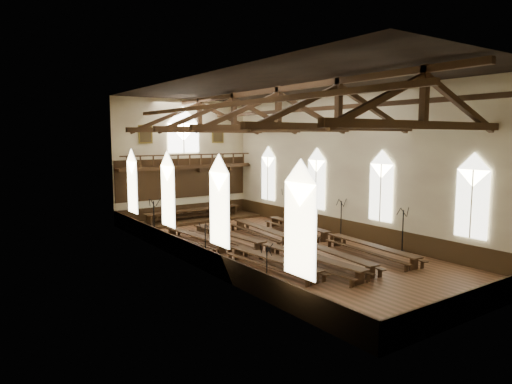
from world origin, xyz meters
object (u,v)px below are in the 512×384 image
at_px(refectory_row_c, 292,240).
at_px(candelabrum_right_near, 402,239).
at_px(high_table, 194,211).
at_px(dais, 194,220).
at_px(candelabrum_right_mid, 341,226).
at_px(candelabrum_left_far, 154,229).
at_px(candelabrum_left_near, 267,280).
at_px(refectory_row_d, 331,236).
at_px(refectory_row_b, 264,246).
at_px(refectory_row_a, 230,248).
at_px(candelabrum_right_far, 286,213).
at_px(candelabrum_left_mid, 205,253).

height_order(refectory_row_c, candelabrum_right_near, candelabrum_right_near).
relative_size(refectory_row_c, high_table, 1.68).
distance_m(dais, high_table, 0.78).
xyz_separation_m(refectory_row_c, candelabrum_right_mid, (4.85, 0.62, 0.27)).
bearing_deg(refectory_row_c, dais, 93.01).
height_order(candelabrum_left_far, candelabrum_right_near, candelabrum_left_far).
bearing_deg(candelabrum_left_near, candelabrum_left_far, 90.00).
bearing_deg(refectory_row_d, refectory_row_b, 178.65).
bearing_deg(refectory_row_a, candelabrum_right_far, 33.75).
relative_size(candelabrum_right_near, candelabrum_right_mid, 1.02).
bearing_deg(dais, candelabrum_right_mid, -64.19).
xyz_separation_m(refectory_row_c, candelabrum_left_near, (-6.25, -5.86, 0.15)).
bearing_deg(refectory_row_b, high_table, 82.06).
xyz_separation_m(refectory_row_a, candelabrum_right_near, (8.95, -5.17, 0.33)).
distance_m(candelabrum_left_mid, candelabrum_right_near, 11.84).
xyz_separation_m(candelabrum_right_near, candelabrum_right_far, (0.00, 11.15, 0.03)).
distance_m(high_table, candelabrum_right_far, 7.60).
relative_size(candelabrum_left_near, candelabrum_left_far, 0.79).
bearing_deg(candelabrum_right_far, candelabrum_left_far, -179.89).
height_order(high_table, candelabrum_left_far, candelabrum_left_far).
bearing_deg(high_table, dais, 180.00).
bearing_deg(candelabrum_right_far, candelabrum_right_near, -90.00).
xyz_separation_m(candelabrum_left_mid, candelabrum_right_near, (11.10, -4.13, 0.09)).
height_order(dais, high_table, high_table).
height_order(refectory_row_a, candelabrum_right_far, candelabrum_right_far).
bearing_deg(candelabrum_right_near, candelabrum_left_mid, 159.60).
distance_m(refectory_row_b, candelabrum_left_near, 6.85).
bearing_deg(candelabrum_right_near, refectory_row_c, 137.39).
bearing_deg(dais, candelabrum_left_near, -107.51).
xyz_separation_m(refectory_row_a, candelabrum_left_far, (-2.15, 5.96, 0.37)).
xyz_separation_m(dais, candelabrum_right_near, (5.48, -16.42, 0.73)).
bearing_deg(refectory_row_d, candelabrum_right_far, 75.06).
height_order(refectory_row_d, high_table, high_table).
height_order(dais, candelabrum_right_far, candelabrum_right_far).
relative_size(candelabrum_left_far, candelabrum_right_far, 1.02).
bearing_deg(refectory_row_c, refectory_row_a, 170.28).
bearing_deg(candelabrum_left_near, high_table, 72.49).
distance_m(refectory_row_a, refectory_row_c, 4.16).
xyz_separation_m(refectory_row_d, candelabrum_left_far, (-9.22, 7.03, 0.35)).
relative_size(dais, candelabrum_right_far, 4.04).
distance_m(refectory_row_b, high_table, 12.32).
relative_size(refectory_row_c, refectory_row_d, 1.01).
distance_m(candelabrum_right_near, candelabrum_right_far, 11.15).
bearing_deg(candelabrum_right_near, candelabrum_right_far, 90.00).
height_order(refectory_row_b, high_table, high_table).
height_order(refectory_row_a, candelabrum_left_near, candelabrum_left_near).
height_order(refectory_row_a, candelabrum_left_far, candelabrum_left_far).
distance_m(refectory_row_c, candelabrum_right_far, 8.26).
height_order(candelabrum_left_near, candelabrum_left_mid, candelabrum_left_mid).
xyz_separation_m(refectory_row_c, candelabrum_right_far, (4.85, 6.68, 0.32)).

